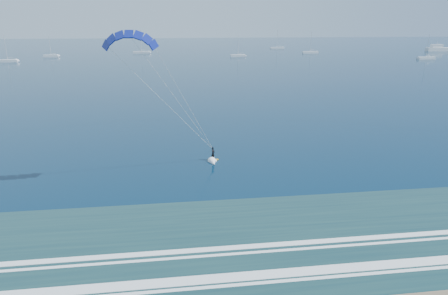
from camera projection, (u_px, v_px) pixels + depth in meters
kitesurfer_rig at (175, 98)px, 48.10m from camera, size 14.32×8.52×18.31m
motor_yacht at (437, 48)px, 253.09m from camera, size 15.00×4.00×6.20m
sailboat_0 at (8, 61)px, 184.72m from camera, size 9.16×2.40×12.39m
sailboat_1 at (51, 56)px, 210.79m from camera, size 7.85×2.40×10.89m
sailboat_2 at (142, 52)px, 235.46m from camera, size 9.94×2.40×13.24m
sailboat_3 at (238, 56)px, 212.23m from camera, size 7.83×2.40×10.98m
sailboat_4 at (277, 48)px, 273.61m from camera, size 9.37×2.40×12.65m
sailboat_5 at (310, 52)px, 235.27m from camera, size 9.32×2.40×12.64m
sailboat_6 at (426, 58)px, 198.87m from camera, size 8.82×2.40×11.93m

